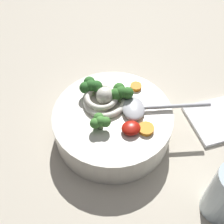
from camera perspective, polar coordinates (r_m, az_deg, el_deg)
The scene contains 10 objects.
table_slab at distance 61.30cm, azimuth 2.40°, elevation -4.61°, with size 134.69×134.69×3.50cm, color #BCB29E.
soup_bowl at distance 56.84cm, azimuth 0.00°, elevation -2.03°, with size 23.47×23.47×6.54cm.
noodle_pile at distance 55.04cm, azimuth -1.64°, elevation 2.72°, with size 9.54×9.36×3.84cm.
soup_spoon at distance 54.26cm, azimuth 5.80°, elevation 0.83°, with size 17.51×7.49×1.60cm.
chili_sauce_dollop at distance 51.12cm, azimuth 3.87°, elevation -3.26°, with size 3.55×3.19×1.60cm, color #B2190F.
broccoli_floret_rear at distance 56.14cm, azimuth -4.37°, elevation 5.35°, with size 4.58×3.94×3.62cm.
broccoli_floret_left at distance 50.62cm, azimuth -2.46°, elevation -1.89°, with size 3.80×3.27×3.01cm.
broccoli_floret_front at distance 54.71cm, azimuth 1.85°, elevation 4.04°, with size 4.65×4.00×3.68cm.
carrot_slice_far at distance 51.78cm, azimuth 6.92°, elevation -3.41°, with size 2.95×2.95×0.80cm, color orange.
carrot_slice_beside_noodles at distance 58.65cm, azimuth 4.87°, elevation 5.17°, with size 2.38×2.38×0.79cm, color orange.
Camera 1 is at (13.20, 32.55, 51.99)cm, focal length 45.11 mm.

